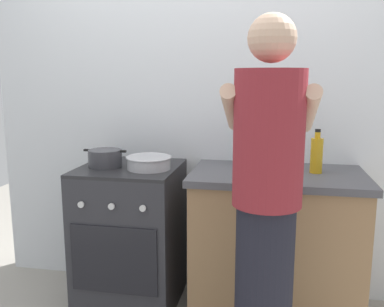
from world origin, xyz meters
name	(u,v)px	position (x,y,z in m)	size (l,w,h in m)	color
back_wall	(225,107)	(0.20, 0.50, 1.25)	(3.20, 0.10, 2.50)	silver
countertop	(275,246)	(0.55, 0.15, 0.45)	(1.00, 0.60, 0.90)	#99724C
stove_range	(131,235)	(-0.35, 0.15, 0.45)	(0.60, 0.62, 0.90)	#2D2D33
pot	(105,158)	(-0.49, 0.11, 0.95)	(0.27, 0.20, 0.11)	#38383D
mixing_bowl	(149,162)	(-0.21, 0.10, 0.94)	(0.28, 0.28, 0.08)	#B7B7BC
utensil_crock	(242,149)	(0.33, 0.30, 1.00)	(0.10, 0.10, 0.33)	silver
spice_bottle	(282,166)	(0.57, 0.14, 0.94)	(0.04, 0.04, 0.09)	silver
oil_bottle	(317,155)	(0.76, 0.19, 1.01)	(0.07, 0.07, 0.25)	gold
person	(266,213)	(0.49, -0.48, 0.86)	(0.41, 0.50, 1.70)	black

